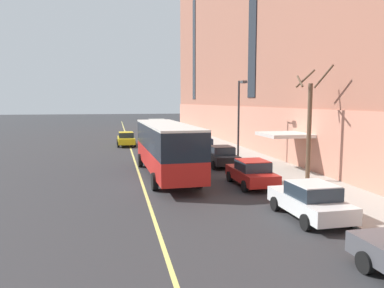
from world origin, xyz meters
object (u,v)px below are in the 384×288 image
object	(u,v)px
parked_car_red_2	(169,129)
street_lamp	(240,112)
taxi_cab	(126,139)
parked_car_navy_0	(203,146)
city_bus	(166,146)
parked_car_white_6	(310,201)
parked_car_champagne_3	(181,136)
parked_car_black_7	(221,156)
street_tree_mid_block	(309,124)
parked_car_red_1	(252,173)

from	to	relation	value
parked_car_red_2	street_lamp	world-z (taller)	street_lamp
taxi_cab	parked_car_navy_0	bearing A→B (deg)	-51.05
city_bus	parked_car_white_6	bearing A→B (deg)	-64.64
parked_car_white_6	parked_car_red_2	bearing A→B (deg)	90.08
parked_car_champagne_3	parked_car_black_7	bearing A→B (deg)	-89.87
parked_car_red_2	city_bus	bearing A→B (deg)	-98.54
parked_car_champagne_3	street_tree_mid_block	size ratio (longest dim) A/B	0.62
parked_car_red_1	street_tree_mid_block	xyz separation A→B (m)	(3.70, 0.24, 2.77)
street_tree_mid_block	parked_car_white_6	bearing A→B (deg)	-117.98
parked_car_white_6	street_lamp	world-z (taller)	street_lamp
parked_car_champagne_3	street_tree_mid_block	distance (m)	24.60
parked_car_red_2	parked_car_navy_0	bearing A→B (deg)	-89.94
parked_car_champagne_3	taxi_cab	bearing A→B (deg)	-157.88
parked_car_black_7	street_tree_mid_block	size ratio (longest dim) A/B	0.63
street_lamp	parked_car_red_1	bearing A→B (deg)	-103.59
street_tree_mid_block	taxi_cab	bearing A→B (deg)	115.61
parked_car_navy_0	parked_car_white_6	world-z (taller)	same
parked_car_red_1	parked_car_white_6	bearing A→B (deg)	-87.93
parked_car_white_6	street_lamp	distance (m)	14.62
parked_car_navy_0	parked_car_champagne_3	world-z (taller)	same
parked_car_white_6	parked_car_black_7	distance (m)	13.21
city_bus	parked_car_red_1	distance (m)	5.95
parked_car_black_7	street_lamp	world-z (taller)	street_lamp
parked_car_red_2	parked_car_black_7	distance (m)	27.90
parked_car_red_1	taxi_cab	distance (m)	22.69
street_tree_mid_block	street_lamp	bearing A→B (deg)	103.39
parked_car_red_1	parked_car_white_6	distance (m)	6.31
parked_car_red_1	parked_car_white_6	world-z (taller)	same
parked_car_red_1	street_lamp	world-z (taller)	street_lamp
parked_car_champagne_3	parked_car_white_6	distance (m)	30.72
parked_car_navy_0	taxi_cab	distance (m)	10.79
city_bus	parked_car_black_7	xyz separation A→B (m)	(4.61, 3.22, -1.25)
parked_car_red_1	street_tree_mid_block	distance (m)	4.63
street_tree_mid_block	parked_car_champagne_3	bearing A→B (deg)	98.56
parked_car_navy_0	parked_car_red_2	bearing A→B (deg)	90.06
taxi_cab	city_bus	bearing A→B (deg)	-83.40
parked_car_black_7	street_lamp	xyz separation A→B (m)	(1.79, 0.93, 3.32)
parked_car_white_6	street_tree_mid_block	world-z (taller)	street_tree_mid_block
city_bus	taxi_cab	bearing A→B (deg)	96.60
parked_car_navy_0	parked_car_black_7	bearing A→B (deg)	-90.76
parked_car_navy_0	parked_car_red_1	bearing A→B (deg)	-90.82
parked_car_red_2	parked_car_champagne_3	size ratio (longest dim) A/B	1.11
taxi_cab	parked_car_red_1	bearing A→B (deg)	-73.12
parked_car_navy_0	street_lamp	xyz separation A→B (m)	(1.70, -5.48, 3.32)
parked_car_red_1	parked_car_black_7	distance (m)	6.91
city_bus	parked_car_black_7	size ratio (longest dim) A/B	2.80
city_bus	parked_car_champagne_3	bearing A→B (deg)	77.57
parked_car_navy_0	parked_car_champagne_3	size ratio (longest dim) A/B	1.04
taxi_cab	street_tree_mid_block	size ratio (longest dim) A/B	0.65
parked_car_white_6	parked_car_black_7	size ratio (longest dim) A/B	1.01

